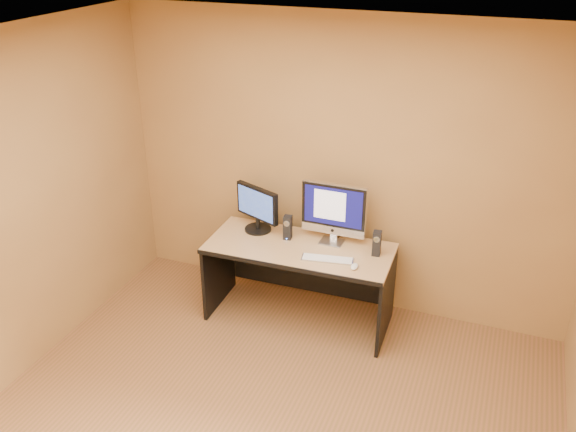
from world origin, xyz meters
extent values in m
plane|color=white|center=(0.00, 0.00, 2.60)|extent=(4.00, 4.00, 0.00)
cube|color=#AFB0B4|center=(0.07, 1.40, 0.74)|extent=(0.44, 0.19, 0.02)
ellipsoid|color=silver|center=(0.31, 1.35, 0.75)|extent=(0.06, 0.10, 0.04)
cylinder|color=black|center=(0.05, 1.78, 0.73)|extent=(0.04, 0.21, 0.01)
cylinder|color=black|center=(0.04, 1.81, 0.73)|extent=(0.08, 0.16, 0.01)
camera|label=1|loc=(1.31, -2.72, 3.24)|focal=38.00mm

